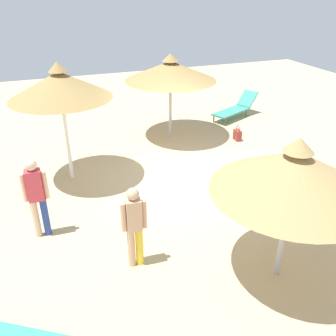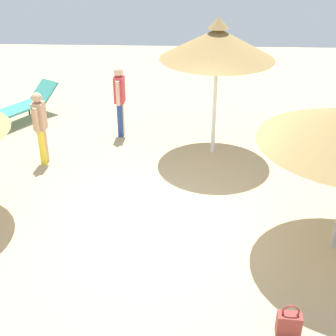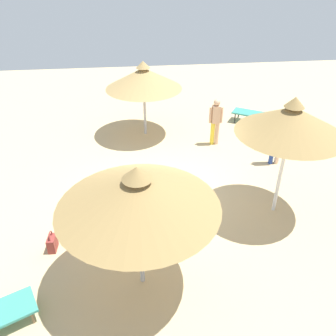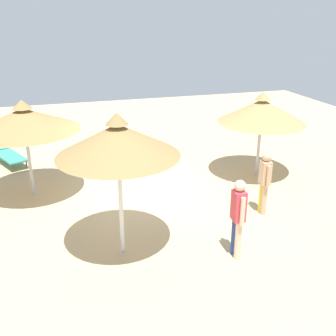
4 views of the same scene
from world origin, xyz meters
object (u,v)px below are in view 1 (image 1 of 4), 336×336
Objects in this scene: parasol_umbrella_far_right at (60,85)px; parasol_umbrella_front at (170,71)px; handbag at (237,135)px; lounge_chair_back at (236,108)px; person_standing_near_right at (36,194)px; person_standing_near_left at (134,224)px; parasol_umbrella_far_left at (294,172)px.

parasol_umbrella_far_right is 1.05× the size of parasol_umbrella_front.
handbag is at bearing 98.28° from parasol_umbrella_far_right.
person_standing_near_right reaches higher than lounge_chair_back.
person_standing_near_left is 6.20m from handbag.
parasol_umbrella_far_left is 5.39m from parasol_umbrella_far_right.
parasol_umbrella_front is at bearing -119.52° from handbag.
parasol_umbrella_far_right is at bearing 158.96° from person_standing_near_right.
person_standing_near_left is at bearing -26.27° from parasol_umbrella_front.
person_standing_near_left reaches higher than handbag.
handbag is at bearing -27.90° from lounge_chair_back.
parasol_umbrella_far_right is at bearing -61.52° from parasol_umbrella_front.
parasol_umbrella_far_right is 3.74m from parasol_umbrella_front.
parasol_umbrella_far_right is 5.94× the size of handbag.
handbag is (1.04, 1.83, -1.88)m from parasol_umbrella_front.
lounge_chair_back is 1.35× the size of person_standing_near_left.
lounge_chair_back is at bearing 152.10° from handbag.
lounge_chair_back is (-0.86, 2.83, -1.70)m from parasol_umbrella_front.
parasol_umbrella_far_left is 4.51m from person_standing_near_right.
handbag is (-5.30, 2.27, -1.77)m from parasol_umbrella_far_left.
parasol_umbrella_far_left is 0.86× the size of parasol_umbrella_far_right.
parasol_umbrella_front reaches higher than person_standing_near_left.
person_standing_near_left is 3.16× the size of handbag.
parasol_umbrella_front is 3.41m from lounge_chair_back.
handbag is at bearing 133.82° from person_standing_near_left.
parasol_umbrella_far_right reaches higher than parasol_umbrella_far_left.
parasol_umbrella_front reaches higher than lounge_chair_back.
person_standing_near_left is at bearing 46.17° from person_standing_near_right.
parasol_umbrella_far_right is 1.39× the size of lounge_chair_back.
parasol_umbrella_front is at bearing 153.73° from person_standing_near_left.
parasol_umbrella_far_left reaches higher than handbag.
parasol_umbrella_far_right is at bearing -66.67° from lounge_chair_back.
parasol_umbrella_far_right is 3.89m from person_standing_near_left.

